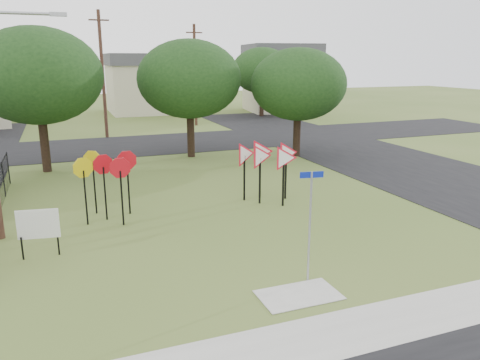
% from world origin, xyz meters
% --- Properties ---
extents(ground, '(140.00, 140.00, 0.00)m').
position_xyz_m(ground, '(0.00, 0.00, 0.00)').
color(ground, '#425921').
extents(sidewalk, '(30.00, 1.60, 0.02)m').
position_xyz_m(sidewalk, '(0.00, -4.20, 0.01)').
color(sidewalk, '#9F9E96').
rests_on(sidewalk, ground).
extents(street_right, '(8.00, 50.00, 0.02)m').
position_xyz_m(street_right, '(12.00, 10.00, 0.01)').
color(street_right, black).
rests_on(street_right, ground).
extents(street_far, '(60.00, 8.00, 0.02)m').
position_xyz_m(street_far, '(0.00, 20.00, 0.01)').
color(street_far, black).
rests_on(street_far, ground).
extents(curb_pad, '(2.00, 1.20, 0.02)m').
position_xyz_m(curb_pad, '(0.00, -2.40, 0.01)').
color(curb_pad, '#9F9E96').
rests_on(curb_pad, ground).
extents(street_name_sign, '(0.61, 0.14, 2.96)m').
position_xyz_m(street_name_sign, '(0.60, -1.76, 1.70)').
color(street_name_sign, '#9A9CA2').
rests_on(street_name_sign, ground).
extents(stop_sign_cluster, '(2.30, 1.93, 2.44)m').
position_xyz_m(stop_sign_cluster, '(-3.79, 5.17, 1.81)').
color(stop_sign_cluster, black).
rests_on(stop_sign_cluster, ground).
extents(yield_sign_cluster, '(2.74, 1.80, 2.48)m').
position_xyz_m(yield_sign_cluster, '(2.51, 5.18, 1.82)').
color(yield_sign_cluster, black).
rests_on(yield_sign_cluster, ground).
extents(info_board, '(1.17, 0.22, 1.47)m').
position_xyz_m(info_board, '(-6.01, 2.40, 0.98)').
color(info_board, black).
rests_on(info_board, ground).
extents(far_pole_a, '(1.40, 0.24, 9.00)m').
position_xyz_m(far_pole_a, '(-2.00, 24.00, 4.60)').
color(far_pole_a, '#4A2E22').
rests_on(far_pole_a, ground).
extents(far_pole_b, '(1.40, 0.24, 8.50)m').
position_xyz_m(far_pole_b, '(6.00, 28.00, 4.35)').
color(far_pole_b, '#4A2E22').
rests_on(far_pole_b, ground).
extents(house_mid, '(8.40, 8.40, 6.20)m').
position_xyz_m(house_mid, '(4.00, 40.00, 3.15)').
color(house_mid, beige).
rests_on(house_mid, ground).
extents(house_right, '(8.30, 8.30, 7.20)m').
position_xyz_m(house_right, '(18.00, 36.00, 3.65)').
color(house_right, beige).
rests_on(house_right, ground).
extents(tree_near_left, '(6.40, 6.40, 7.27)m').
position_xyz_m(tree_near_left, '(-6.00, 14.00, 4.86)').
color(tree_near_left, black).
rests_on(tree_near_left, ground).
extents(tree_near_mid, '(6.00, 6.00, 6.80)m').
position_xyz_m(tree_near_mid, '(2.00, 15.00, 4.54)').
color(tree_near_mid, black).
rests_on(tree_near_mid, ground).
extents(tree_near_right, '(5.60, 5.60, 6.33)m').
position_xyz_m(tree_near_right, '(8.00, 13.00, 4.22)').
color(tree_near_right, black).
rests_on(tree_near_right, ground).
extents(tree_far_right, '(6.00, 6.00, 6.80)m').
position_xyz_m(tree_far_right, '(14.00, 32.00, 4.54)').
color(tree_far_right, black).
rests_on(tree_far_right, ground).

